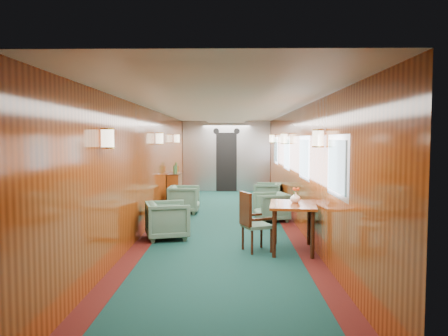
# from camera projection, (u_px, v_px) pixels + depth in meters

# --- Properties ---
(room) EXTENTS (12.00, 12.10, 2.40)m
(room) POSITION_uv_depth(u_px,v_px,m) (224.00, 146.00, 8.96)
(room) COLOR #0E332C
(room) RESTS_ON ground
(bulkhead) EXTENTS (2.98, 0.17, 2.39)m
(bulkhead) POSITION_uv_depth(u_px,v_px,m) (226.00, 157.00, 14.89)
(bulkhead) COLOR #ACAFB4
(bulkhead) RESTS_ON ground
(windows_right) EXTENTS (0.02, 8.60, 0.80)m
(windows_right) POSITION_uv_depth(u_px,v_px,m) (294.00, 155.00, 9.20)
(windows_right) COLOR silver
(windows_right) RESTS_ON ground
(wall_sconces) EXTENTS (2.97, 7.97, 0.25)m
(wall_sconces) POSITION_uv_depth(u_px,v_px,m) (224.00, 139.00, 9.52)
(wall_sconces) COLOR #F4E1BE
(wall_sconces) RESTS_ON ground
(dining_table) EXTENTS (0.82, 1.09, 0.76)m
(dining_table) POSITION_uv_depth(u_px,v_px,m) (293.00, 211.00, 6.95)
(dining_table) COLOR maroon
(dining_table) RESTS_ON ground
(side_chair) EXTENTS (0.55, 0.56, 0.96)m
(side_chair) POSITION_uv_depth(u_px,v_px,m) (252.00, 219.00, 6.92)
(side_chair) COLOR #1C4132
(side_chair) RESTS_ON ground
(credenza) EXTENTS (0.31, 0.99, 1.16)m
(credenza) POSITION_uv_depth(u_px,v_px,m) (175.00, 189.00, 11.65)
(credenza) COLOR maroon
(credenza) RESTS_ON ground
(flower_vase) EXTENTS (0.19, 0.19, 0.17)m
(flower_vase) POSITION_uv_depth(u_px,v_px,m) (295.00, 197.00, 7.06)
(flower_vase) COLOR white
(flower_vase) RESTS_ON dining_table
(armchair_left_near) EXTENTS (0.91, 0.89, 0.67)m
(armchair_left_near) POSITION_uv_depth(u_px,v_px,m) (167.00, 220.00, 7.82)
(armchair_left_near) COLOR #1C4132
(armchair_left_near) RESTS_ON ground
(armchair_left_far) EXTENTS (0.73, 0.71, 0.66)m
(armchair_left_far) POSITION_uv_depth(u_px,v_px,m) (184.00, 199.00, 10.53)
(armchair_left_far) COLOR #1C4132
(armchair_left_far) RESTS_ON ground
(armchair_right_near) EXTENTS (0.81, 0.80, 0.62)m
(armchair_right_near) POSITION_uv_depth(u_px,v_px,m) (271.00, 207.00, 9.50)
(armchair_right_near) COLOR #1C4132
(armchair_right_near) RESTS_ON ground
(armchair_right_far) EXTENTS (0.82, 0.80, 0.64)m
(armchair_right_far) POSITION_uv_depth(u_px,v_px,m) (268.00, 195.00, 11.52)
(armchair_right_far) COLOR #1C4132
(armchair_right_far) RESTS_ON ground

